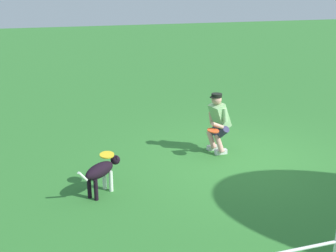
% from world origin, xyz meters
% --- Properties ---
extents(ground_plane, '(60.00, 60.00, 0.00)m').
position_xyz_m(ground_plane, '(0.00, 0.00, 0.00)').
color(ground_plane, '#31752F').
extents(person, '(0.55, 0.66, 1.29)m').
position_xyz_m(person, '(0.32, -0.62, 0.70)').
color(person, silver).
rests_on(person, ground_plane).
extents(dog, '(0.85, 0.74, 0.61)m').
position_xyz_m(dog, '(2.96, 0.52, 0.42)').
color(dog, black).
rests_on(dog, ground_plane).
extents(frisbee_flying, '(0.36, 0.36, 0.06)m').
position_xyz_m(frisbee_flying, '(2.83, 0.33, 0.62)').
color(frisbee_flying, yellow).
extents(frisbee_held, '(0.26, 0.26, 0.06)m').
position_xyz_m(frisbee_held, '(0.57, -0.32, 0.61)').
color(frisbee_held, '#E64E23').
rests_on(frisbee_held, person).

